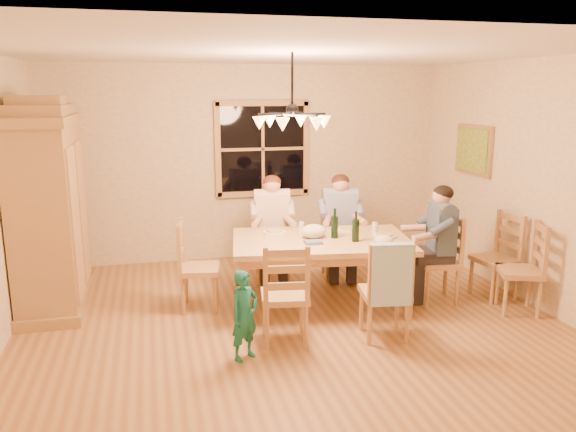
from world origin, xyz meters
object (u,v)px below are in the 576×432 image
object	(u,v)px
armoire	(49,214)
wine_bottle_a	(335,223)
chair_end_left	(200,282)
adult_woman	(272,215)
child	(244,315)
chair_spare_back	(518,285)
chair_near_right	(384,308)
adult_slate_man	(440,229)
chair_end_right	(437,275)
chair_spare_front	(494,272)
chandelier	(292,120)
chair_far_right	(339,254)
chair_far_left	(272,256)
dining_table	(321,247)
wine_bottle_b	(356,226)
adult_plaid_man	(340,213)

from	to	relation	value
armoire	wine_bottle_a	xyz separation A→B (m)	(3.02, -0.63, -0.13)
armoire	chair_end_left	world-z (taller)	armoire
adult_woman	child	distance (m)	2.22
chair_end_left	chair_spare_back	size ratio (longest dim) A/B	1.00
chair_near_right	adult_slate_man	size ratio (longest dim) A/B	1.13
chair_end_right	chair_spare_back	world-z (taller)	same
armoire	chair_end_left	bearing A→B (deg)	-15.88
chair_spare_front	chandelier	bearing A→B (deg)	86.00
adult_woman	adult_slate_man	distance (m)	2.03
adult_slate_man	chair_spare_front	distance (m)	0.87
chair_far_right	adult_slate_man	xyz separation A→B (m)	(0.82, -1.04, 0.54)
adult_slate_man	chair_end_left	bearing A→B (deg)	90.00
chair_far_left	dining_table	bearing A→B (deg)	117.90
chair_end_left	wine_bottle_a	size ratio (longest dim) A/B	3.00
wine_bottle_a	chair_spare_front	world-z (taller)	wine_bottle_a
chair_end_left	wine_bottle_b	world-z (taller)	wine_bottle_b
adult_plaid_man	wine_bottle_b	world-z (taller)	adult_plaid_man
chair_spare_back	chair_far_left	bearing A→B (deg)	74.92
chair_end_right	chair_spare_back	bearing A→B (deg)	-118.33
wine_bottle_a	adult_slate_man	bearing A→B (deg)	-10.07
dining_table	child	bearing A→B (deg)	-133.70
chair_end_left	chair_spare_back	xyz separation A→B (m)	(3.33, -0.91, 0.00)
wine_bottle_a	chair_spare_front	bearing A→B (deg)	-8.52
wine_bottle_a	chair_end_left	bearing A→B (deg)	172.69
chair_far_right	chair_end_right	size ratio (longest dim) A/B	1.00
adult_woman	dining_table	bearing A→B (deg)	117.90
chair_far_right	dining_table	bearing A→B (deg)	67.62
chair_end_right	adult_woman	world-z (taller)	adult_woman
chair_near_right	chair_far_left	bearing A→B (deg)	117.90
dining_table	adult_slate_man	xyz separation A→B (m)	(1.32, -0.20, 0.18)
chair_end_right	adult_woman	xyz separation A→B (m)	(-1.66, 1.17, 0.54)
chandelier	chair_end_right	world-z (taller)	chandelier
chair_far_right	chair_near_right	bearing A→B (deg)	93.37
dining_table	wine_bottle_b	bearing A→B (deg)	-30.40
chair_near_right	chair_end_right	bearing A→B (deg)	46.74
adult_plaid_man	wine_bottle_b	size ratio (longest dim) A/B	2.65
chair_far_right	adult_woman	bearing A→B (deg)	-0.00
chandelier	dining_table	xyz separation A→B (m)	(0.44, 0.44, -1.42)
chair_end_left	chair_end_right	xyz separation A→B (m)	(2.64, -0.40, 0.00)
adult_plaid_man	chair_spare_front	world-z (taller)	adult_plaid_man
chair_end_right	adult_woman	bearing A→B (deg)	63.43
dining_table	chair_far_right	size ratio (longest dim) A/B	2.10
adult_woman	chair_far_right	bearing A→B (deg)	180.00
chair_far_right	child	world-z (taller)	chair_far_right
child	chair_spare_back	distance (m)	3.07
chair_far_right	child	distance (m)	2.48
armoire	adult_woman	size ratio (longest dim) A/B	2.63
chandelier	chair_spare_back	distance (m)	3.04
dining_table	chair_near_right	bearing A→B (deg)	-70.64
chair_end_right	adult_plaid_man	size ratio (longest dim) A/B	1.13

